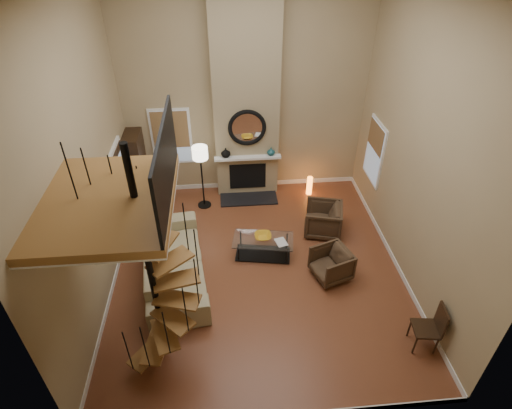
{
  "coord_description": "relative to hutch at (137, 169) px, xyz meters",
  "views": [
    {
      "loc": [
        -0.6,
        -6.34,
        6.3
      ],
      "look_at": [
        0.0,
        0.4,
        1.4
      ],
      "focal_mm": 28.79,
      "sensor_mm": 36.0,
      "label": 1
    }
  ],
  "objects": [
    {
      "name": "ground",
      "position": [
        2.8,
        -2.83,
        -0.95
      ],
      "size": [
        6.0,
        6.5,
        0.01
      ],
      "primitive_type": "cube",
      "color": "brown",
      "rests_on": "ground"
    },
    {
      "name": "back_wall",
      "position": [
        2.8,
        0.42,
        1.8
      ],
      "size": [
        6.0,
        0.02,
        5.5
      ],
      "primitive_type": "cube",
      "color": "tan",
      "rests_on": "ground"
    },
    {
      "name": "front_wall",
      "position": [
        2.8,
        -6.08,
        1.8
      ],
      "size": [
        6.0,
        0.02,
        5.5
      ],
      "primitive_type": "cube",
      "color": "tan",
      "rests_on": "ground"
    },
    {
      "name": "left_wall",
      "position": [
        -0.2,
        -2.83,
        1.8
      ],
      "size": [
        0.02,
        6.5,
        5.5
      ],
      "primitive_type": "cube",
      "color": "tan",
      "rests_on": "ground"
    },
    {
      "name": "right_wall",
      "position": [
        5.8,
        -2.83,
        1.8
      ],
      "size": [
        0.02,
        6.5,
        5.5
      ],
      "primitive_type": "cube",
      "color": "tan",
      "rests_on": "ground"
    },
    {
      "name": "baseboard_back",
      "position": [
        2.8,
        0.41,
        -0.89
      ],
      "size": [
        6.0,
        0.02,
        0.12
      ],
      "primitive_type": "cube",
      "color": "white",
      "rests_on": "ground"
    },
    {
      "name": "baseboard_left",
      "position": [
        -0.19,
        -2.83,
        -0.89
      ],
      "size": [
        0.02,
        6.5,
        0.12
      ],
      "primitive_type": "cube",
      "color": "white",
      "rests_on": "ground"
    },
    {
      "name": "baseboard_right",
      "position": [
        5.79,
        -2.83,
        -0.89
      ],
      "size": [
        0.02,
        6.5,
        0.12
      ],
      "primitive_type": "cube",
      "color": "white",
      "rests_on": "ground"
    },
    {
      "name": "chimney_breast",
      "position": [
        2.8,
        0.23,
        1.8
      ],
      "size": [
        1.6,
        0.38,
        5.5
      ],
      "primitive_type": "cube",
      "color": "#988662",
      "rests_on": "ground"
    },
    {
      "name": "hearth",
      "position": [
        2.8,
        -0.26,
        -0.93
      ],
      "size": [
        1.5,
        0.6,
        0.04
      ],
      "primitive_type": "cube",
      "color": "black",
      "rests_on": "ground"
    },
    {
      "name": "firebox",
      "position": [
        2.8,
        0.03,
        -0.4
      ],
      "size": [
        0.95,
        0.02,
        0.72
      ],
      "primitive_type": "cube",
      "color": "black",
      "rests_on": "chimney_breast"
    },
    {
      "name": "mantel",
      "position": [
        2.8,
        -0.05,
        0.2
      ],
      "size": [
        1.7,
        0.18,
        0.06
      ],
      "primitive_type": "cube",
      "color": "white",
      "rests_on": "chimney_breast"
    },
    {
      "name": "mirror_frame",
      "position": [
        2.8,
        0.01,
        1.0
      ],
      "size": [
        0.94,
        0.1,
        0.94
      ],
      "primitive_type": "torus",
      "rotation": [
        1.57,
        0.0,
        0.0
      ],
      "color": "black",
      "rests_on": "chimney_breast"
    },
    {
      "name": "mirror_disc",
      "position": [
        2.8,
        0.02,
        1.0
      ],
      "size": [
        0.8,
        0.01,
        0.8
      ],
      "primitive_type": "cylinder",
      "rotation": [
        1.57,
        0.0,
        0.0
      ],
      "color": "white",
      "rests_on": "chimney_breast"
    },
    {
      "name": "vase_left",
      "position": [
        2.25,
        -0.01,
        0.35
      ],
      "size": [
        0.24,
        0.24,
        0.25
      ],
      "primitive_type": "imported",
      "color": "black",
      "rests_on": "mantel"
    },
    {
      "name": "vase_right",
      "position": [
        3.4,
        -0.01,
        0.33
      ],
      "size": [
        0.2,
        0.2,
        0.21
      ],
      "primitive_type": "imported",
      "color": "#174951",
      "rests_on": "mantel"
    },
    {
      "name": "window_back",
      "position": [
        0.9,
        0.39,
        0.67
      ],
      "size": [
        1.02,
        0.06,
        1.52
      ],
      "color": "white",
      "rests_on": "back_wall"
    },
    {
      "name": "window_right",
      "position": [
        5.78,
        -0.83,
        0.68
      ],
      "size": [
        0.06,
        1.02,
        1.52
      ],
      "color": "white",
      "rests_on": "right_wall"
    },
    {
      "name": "entry_door",
      "position": [
        -0.15,
        -1.03,
        0.1
      ],
      "size": [
        0.1,
        1.05,
        2.16
      ],
      "color": "white",
      "rests_on": "ground"
    },
    {
      "name": "loft",
      "position": [
        0.76,
        -4.63,
        2.29
      ],
      "size": [
        1.7,
        2.2,
        1.09
      ],
      "color": "olive",
      "rests_on": "left_wall"
    },
    {
      "name": "spiral_stair",
      "position": [
        1.02,
        -4.62,
        0.83
      ],
      "size": [
        1.47,
        1.47,
        4.06
      ],
      "color": "black",
      "rests_on": "ground"
    },
    {
      "name": "hutch",
      "position": [
        0.0,
        0.0,
        0.0
      ],
      "size": [
        0.4,
        0.85,
        1.9
      ],
      "primitive_type": "cube",
      "color": "black",
      "rests_on": "ground"
    },
    {
      "name": "sofa",
      "position": [
        1.06,
        -2.89,
        -0.55
      ],
      "size": [
        1.49,
        3.03,
        0.85
      ],
      "primitive_type": "imported",
      "rotation": [
        0.0,
        0.0,
        1.7
      ],
      "color": "tan",
      "rests_on": "ground"
    },
    {
      "name": "armchair_near",
      "position": [
        4.53,
        -1.75,
        -0.6
      ],
      "size": [
        1.03,
        1.01,
        0.77
      ],
      "primitive_type": "imported",
      "rotation": [
        0.0,
        0.0,
        -1.83
      ],
      "color": "#44301F",
      "rests_on": "ground"
    },
    {
      "name": "armchair_far",
      "position": [
        4.36,
        -3.19,
        -0.6
      ],
      "size": [
        0.92,
        0.91,
        0.66
      ],
      "primitive_type": "imported",
      "rotation": [
        0.0,
        0.0,
        -1.24
      ],
      "color": "#44301F",
      "rests_on": "ground"
    },
    {
      "name": "coffee_table",
      "position": [
        2.96,
        -2.44,
        -0.67
      ],
      "size": [
        1.4,
        0.86,
        0.48
      ],
      "color": "silver",
      "rests_on": "ground"
    },
    {
      "name": "bowl",
      "position": [
        2.96,
        -2.39,
        -0.45
      ],
      "size": [
        0.37,
        0.37,
        0.09
      ],
      "primitive_type": "imported",
      "color": "gold",
      "rests_on": "coffee_table"
    },
    {
      "name": "book",
      "position": [
        3.31,
        -2.59,
        -0.49
      ],
      "size": [
        0.29,
        0.34,
        0.03
      ],
      "primitive_type": "imported",
      "rotation": [
        0.0,
        0.0,
        0.26
      ],
      "color": "gray",
      "rests_on": "coffee_table"
    },
    {
      "name": "floor_lamp",
      "position": [
        1.63,
        -0.42,
        0.46
      ],
      "size": [
        0.38,
        0.38,
        1.7
      ],
      "color": "black",
      "rests_on": "ground"
    },
    {
      "name": "accent_lamp",
      "position": [
        4.45,
        -0.12,
        -0.7
      ],
      "size": [
        0.15,
        0.15,
        0.53
      ],
      "primitive_type": "cylinder",
      "color": "orange",
      "rests_on": "ground"
    },
    {
      "name": "side_chair",
      "position": [
        5.59,
        -5.01,
        -0.42
      ],
      "size": [
        0.48,
        0.47,
        0.94
      ],
      "color": "black",
      "rests_on": "ground"
    }
  ]
}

